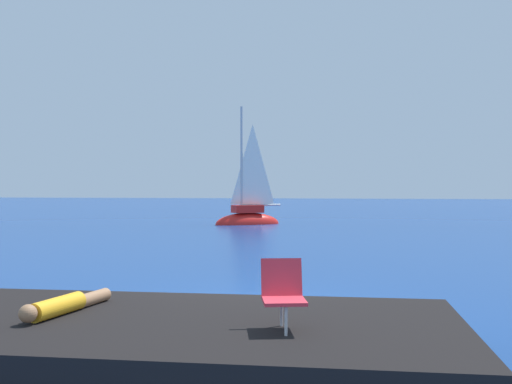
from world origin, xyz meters
The scene contains 7 objects.
ground_plane centered at (0.00, 0.00, 0.00)m, with size 160.00×160.00×0.00m, color navy.
shore_ledge centered at (-0.57, -3.73, 0.27)m, with size 7.39×3.56×0.55m, color black.
boulder_seaward centered at (-1.32, -1.90, 0.00)m, with size 1.15×0.92×0.63m, color black.
boulder_inland centered at (-0.74, -2.09, 0.00)m, with size 0.75×0.60×0.41m, color black.
sailboat_near centered at (-3.33, 21.89, 0.38)m, with size 3.83×2.97×7.05m.
person_sunbather centered at (-1.93, -3.62, 0.66)m, with size 0.53×1.75×0.25m.
beach_chair centered at (0.95, -4.06, 0.99)m, with size 0.59×0.68×0.80m.
Camera 1 is at (1.59, -11.08, 2.23)m, focal length 42.87 mm.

